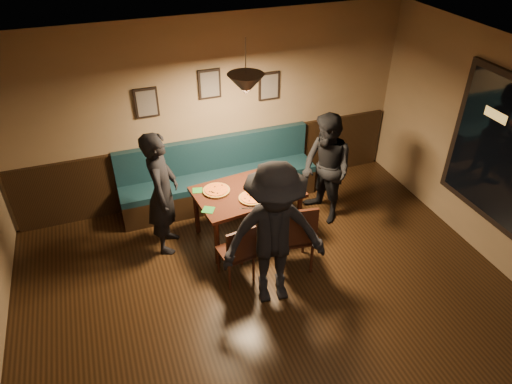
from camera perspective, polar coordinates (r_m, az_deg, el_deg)
The scene contains 23 objects.
floor at distance 5.25m, azimuth 6.17°, elevation -20.61°, with size 7.00×7.00×0.00m, color black.
ceiling at distance 3.38m, azimuth 9.06°, elevation 7.96°, with size 7.00×7.00×0.00m, color silver.
wall_back at distance 6.94m, azimuth -5.57°, elevation 9.64°, with size 6.00×6.00×0.00m, color #8C704F.
wainscot at distance 7.34m, azimuth -5.12°, elevation 3.15°, with size 5.88×0.06×1.00m, color black.
booth_bench at distance 7.11m, azimuth -4.53°, elevation 2.09°, with size 3.00×0.60×1.00m, color #0F232D, non-canonical shape.
picture_left at distance 6.66m, azimuth -13.25°, elevation 10.58°, with size 0.32×0.04×0.42m, color black.
picture_center at distance 6.74m, azimuth -5.71°, elevation 13.02°, with size 0.32×0.04×0.42m, color black.
picture_right at distance 7.05m, azimuth 1.60°, elevation 12.84°, with size 0.32×0.04×0.42m, color black.
pendant_lamp at distance 5.59m, azimuth -1.25°, elevation 13.02°, with size 0.44×0.44×0.25m, color black.
dining_table at distance 6.51m, azimuth -1.05°, elevation -2.56°, with size 1.40×0.90×0.75m, color #32190D.
chair_near_left at distance 5.80m, azimuth -2.55°, elevation -7.17°, with size 0.39×0.39×0.87m, color black, non-canonical shape.
chair_near_right at distance 5.95m, azimuth 4.68°, elevation -5.09°, with size 0.45×0.45×1.02m, color black, non-canonical shape.
diner_left at distance 6.15m, azimuth -11.38°, elevation -0.14°, with size 0.63×0.42×1.74m, color black.
diner_right at distance 6.69m, azimuth 8.59°, elevation 2.77°, with size 0.80×0.62×1.65m, color black.
diner_front at distance 5.24m, azimuth 2.27°, elevation -5.45°, with size 1.20×0.69×1.86m, color black.
pizza_a at distance 6.28m, azimuth -4.86°, elevation 0.19°, with size 0.37×0.37×0.04m, color #C66225.
pizza_b at distance 6.11m, azimuth -0.57°, elevation -0.75°, with size 0.34×0.34×0.04m, color gold.
pizza_c at distance 6.53m, azimuth 2.36°, elevation 1.78°, with size 0.37×0.37×0.04m, color #CA6326.
soda_glass at distance 6.23m, azimuth 4.66°, elevation 0.53°, with size 0.07×0.07×0.16m, color black.
tabasco_bottle at distance 6.37m, azimuth 3.52°, elevation 1.30°, with size 0.03×0.03×0.13m, color #A01205.
napkin_a at distance 6.34m, azimuth -7.17°, elevation 0.19°, with size 0.13×0.13×0.01m, color #1E7123.
napkin_b at distance 5.96m, azimuth -5.85°, elevation -2.19°, with size 0.15×0.15×0.01m, color #1B6522.
cutlery_set at distance 5.97m, azimuth -0.46°, elevation -1.89°, with size 0.02×0.18×0.00m, color #B9B9BE.
Camera 1 is at (-1.52, -2.64, 4.27)m, focal length 32.69 mm.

